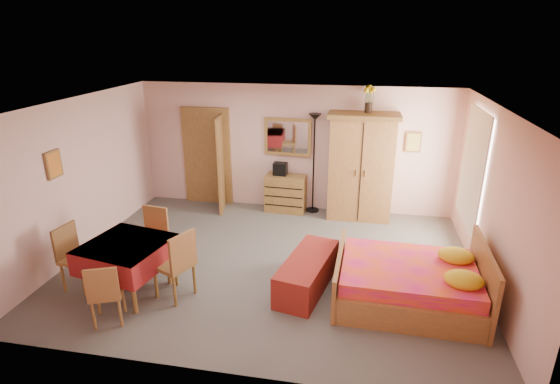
% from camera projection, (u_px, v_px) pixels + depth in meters
% --- Properties ---
extents(floor, '(6.50, 6.50, 0.00)m').
position_uv_depth(floor, '(271.00, 263.00, 7.19)').
color(floor, '#66625A').
rests_on(floor, ground).
extents(ceiling, '(6.50, 6.50, 0.00)m').
position_uv_depth(ceiling, '(269.00, 105.00, 6.28)').
color(ceiling, brown).
rests_on(ceiling, wall_back).
extents(wall_back, '(6.50, 0.10, 2.60)m').
position_uv_depth(wall_back, '(295.00, 149.00, 9.04)').
color(wall_back, beige).
rests_on(wall_back, floor).
extents(wall_front, '(6.50, 0.10, 2.60)m').
position_uv_depth(wall_front, '(220.00, 272.00, 4.43)').
color(wall_front, beige).
rests_on(wall_front, floor).
extents(wall_left, '(0.10, 5.00, 2.60)m').
position_uv_depth(wall_left, '(80.00, 177.00, 7.29)').
color(wall_left, beige).
rests_on(wall_left, floor).
extents(wall_right, '(0.10, 5.00, 2.60)m').
position_uv_depth(wall_right, '(494.00, 203.00, 6.18)').
color(wall_right, beige).
rests_on(wall_right, floor).
extents(doorway, '(1.06, 0.12, 2.15)m').
position_uv_depth(doorway, '(208.00, 157.00, 9.44)').
color(doorway, '#9E6B35').
rests_on(doorway, floor).
extents(window, '(0.08, 1.40, 1.95)m').
position_uv_depth(window, '(474.00, 168.00, 7.24)').
color(window, white).
rests_on(window, wall_right).
extents(picture_left, '(0.04, 0.32, 0.42)m').
position_uv_depth(picture_left, '(54.00, 164.00, 6.60)').
color(picture_left, orange).
rests_on(picture_left, wall_left).
extents(picture_back, '(0.30, 0.04, 0.40)m').
position_uv_depth(picture_back, '(413.00, 142.00, 8.52)').
color(picture_back, '#D8BF59').
rests_on(picture_back, wall_back).
extents(chest_of_drawers, '(0.85, 0.46, 0.78)m').
position_uv_depth(chest_of_drawers, '(286.00, 193.00, 9.15)').
color(chest_of_drawers, olive).
rests_on(chest_of_drawers, floor).
extents(wall_mirror, '(0.98, 0.10, 0.77)m').
position_uv_depth(wall_mirror, '(288.00, 137.00, 8.94)').
color(wall_mirror, silver).
rests_on(wall_mirror, wall_back).
extents(stereo, '(0.29, 0.22, 0.26)m').
position_uv_depth(stereo, '(280.00, 169.00, 9.01)').
color(stereo, black).
rests_on(stereo, chest_of_drawers).
extents(floor_lamp, '(0.30, 0.30, 2.07)m').
position_uv_depth(floor_lamp, '(314.00, 164.00, 8.92)').
color(floor_lamp, black).
rests_on(floor_lamp, floor).
extents(wardrobe, '(1.36, 0.70, 2.13)m').
position_uv_depth(wardrobe, '(361.00, 167.00, 8.62)').
color(wardrobe, '#AA7039').
rests_on(wardrobe, floor).
extents(sunflower_vase, '(0.22, 0.22, 0.51)m').
position_uv_depth(sunflower_vase, '(369.00, 99.00, 8.23)').
color(sunflower_vase, yellow).
rests_on(sunflower_vase, wardrobe).
extents(bed, '(2.05, 1.64, 0.93)m').
position_uv_depth(bed, '(408.00, 272.00, 6.04)').
color(bed, '#DE156F').
rests_on(bed, floor).
extents(bench, '(0.84, 1.55, 0.49)m').
position_uv_depth(bench, '(307.00, 273.00, 6.44)').
color(bench, maroon).
rests_on(bench, floor).
extents(dining_table, '(1.27, 1.27, 0.79)m').
position_uv_depth(dining_table, '(129.00, 268.00, 6.28)').
color(dining_table, maroon).
rests_on(dining_table, floor).
extents(chair_south, '(0.52, 0.52, 0.88)m').
position_uv_depth(chair_south, '(107.00, 292.00, 5.63)').
color(chair_south, '#9E6635').
rests_on(chair_south, floor).
extents(chair_north, '(0.50, 0.50, 0.97)m').
position_uv_depth(chair_north, '(150.00, 239.00, 6.95)').
color(chair_north, '#9C6934').
rests_on(chair_north, floor).
extents(chair_west, '(0.50, 0.50, 0.98)m').
position_uv_depth(chair_west, '(79.00, 258.00, 6.35)').
color(chair_west, '#AD743A').
rests_on(chair_west, floor).
extents(chair_east, '(0.62, 0.62, 1.04)m').
position_uv_depth(chair_east, '(174.00, 264.00, 6.15)').
color(chair_east, olive).
rests_on(chair_east, floor).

